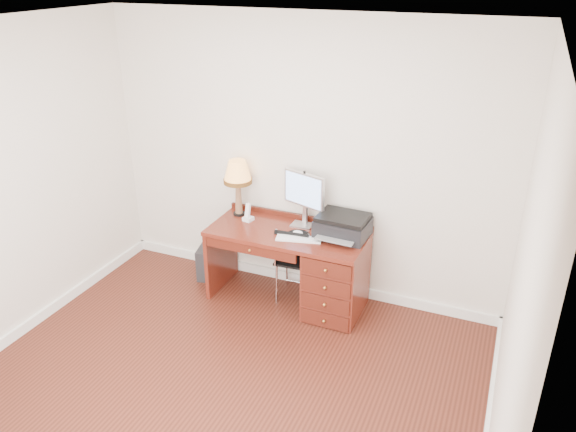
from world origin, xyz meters
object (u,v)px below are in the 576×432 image
at_px(printer, 343,226).
at_px(chair, 295,256).
at_px(leg_lamp, 238,175).
at_px(phone, 248,216).
at_px(monitor, 303,193).
at_px(equipment_box, 213,262).
at_px(desk, 319,269).

bearing_deg(printer, chair, -167.55).
xyz_separation_m(leg_lamp, chair, (0.66, -0.13, -0.69)).
bearing_deg(phone, chair, 8.93).
relative_size(monitor, printer, 1.08).
xyz_separation_m(printer, phone, (-0.96, -0.04, -0.05)).
bearing_deg(leg_lamp, equipment_box, -166.64).
height_order(desk, leg_lamp, leg_lamp).
bearing_deg(leg_lamp, desk, -10.20).
height_order(leg_lamp, equipment_box, leg_lamp).
relative_size(desk, printer, 3.07).
bearing_deg(monitor, phone, -148.38).
distance_m(monitor, equipment_box, 1.34).
bearing_deg(desk, monitor, 141.45).
distance_m(printer, leg_lamp, 1.15).
distance_m(desk, printer, 0.49).
bearing_deg(phone, equipment_box, -170.31).
xyz_separation_m(monitor, printer, (0.43, -0.08, -0.23)).
relative_size(printer, equipment_box, 1.43).
bearing_deg(equipment_box, desk, -17.64).
relative_size(monitor, phone, 2.89).
relative_size(desk, phone, 8.19).
relative_size(printer, leg_lamp, 0.85).
bearing_deg(chair, monitor, 78.37).
height_order(monitor, equipment_box, monitor).
bearing_deg(printer, monitor, 171.76).
xyz_separation_m(chair, equipment_box, (-0.95, 0.06, -0.31)).
xyz_separation_m(phone, equipment_box, (-0.44, 0.02, -0.63)).
bearing_deg(desk, printer, 31.61).
xyz_separation_m(desk, chair, (-0.26, 0.04, 0.06)).
height_order(phone, equipment_box, phone).
distance_m(phone, equipment_box, 0.77).
distance_m(leg_lamp, phone, 0.41).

